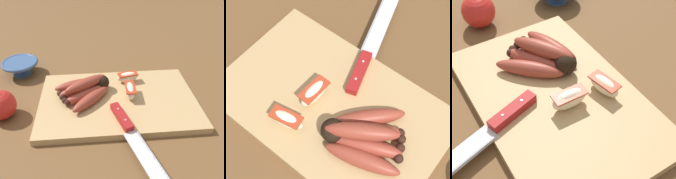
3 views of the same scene
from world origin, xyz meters
TOP-DOWN VIEW (x-y plane):
  - ground_plane at (0.00, 0.00)m, footprint 6.00×6.00m
  - cutting_board at (-0.02, 0.01)m, footprint 0.45×0.28m
  - banana_bunch at (0.07, -0.02)m, footprint 0.17×0.17m
  - chefs_knife at (-0.03, 0.14)m, footprint 0.11×0.28m
  - apple_wedge_near at (-0.06, -0.07)m, footprint 0.07×0.04m
  - apple_wedge_middle at (-0.05, -0.00)m, footprint 0.03×0.07m

SIDE VIEW (x-z plane):
  - ground_plane at x=0.00m, z-range 0.00..0.00m
  - cutting_board at x=-0.02m, z-range 0.00..0.02m
  - chefs_knife at x=-0.03m, z-range 0.02..0.04m
  - apple_wedge_near at x=-0.06m, z-range 0.02..0.05m
  - apple_wedge_middle at x=-0.05m, z-range 0.02..0.06m
  - banana_bunch at x=0.07m, z-range 0.01..0.07m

